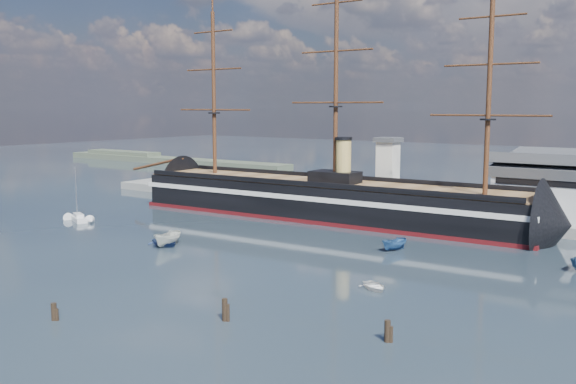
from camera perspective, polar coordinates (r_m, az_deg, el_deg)
The scene contains 13 objects.
ground at distance 118.91m, azimuth 0.20°, elevation -3.93°, with size 600.00×600.00×0.00m, color #18222D.
quay at distance 144.93m, azimuth 11.78°, elevation -1.99°, with size 180.00×18.00×2.00m, color slate.
quay_tower at distance 143.94m, azimuth 8.85°, elevation 1.93°, with size 5.00×5.00×15.00m.
shoreline at distance 281.71m, azimuth -11.70°, elevation 2.91°, with size 120.00×10.00×4.00m.
warship at distance 138.09m, azimuth 2.86°, elevation -0.62°, with size 113.20×19.90×53.94m.
sailboat at distance 140.96m, azimuth -18.12°, elevation -2.18°, with size 7.34×4.85×11.38m.
motorboat_a at distance 112.04m, azimuth -10.63°, elevation -4.78°, with size 7.66×2.81×3.06m, color silver.
motorboat_b at distance 112.75m, azimuth -10.87°, elevation -4.71°, with size 3.76×1.50×1.75m, color #2F4684.
motorboat_c at distance 108.43m, azimuth 9.42°, elevation -5.17°, with size 6.31×2.31×2.52m, color #2A5589.
motorboat_e at distance 85.57m, azimuth 7.70°, elevation -8.60°, with size 2.87×1.15×1.34m, color white.
piling_near_mid at distance 77.87m, azimuth -20.06°, elevation -10.66°, with size 0.64×0.64×2.68m, color black.
piling_near_right at distance 73.43m, azimuth -5.63°, elevation -11.33°, with size 0.64×0.64×3.27m, color black.
piling_far_right at distance 67.77m, azimuth 8.81°, elevation -13.04°, with size 0.64×0.64×3.00m, color black.
Camera 1 is at (67.75, -54.78, 23.81)m, focal length 40.00 mm.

